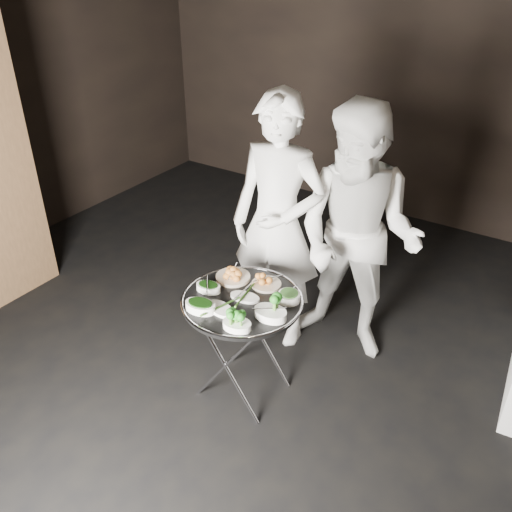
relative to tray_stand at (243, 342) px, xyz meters
The scene contains 16 objects.
floor 0.61m from the tray_stand, 85.55° to the right, with size 6.00×7.00×0.05m, color black.
wall_back 3.28m from the tray_stand, 89.37° to the left, with size 6.00×0.05×3.00m, color black.
tray_stand is the anchor object (origin of this frame).
serving_tray 0.32m from the tray_stand, ahead, with size 0.72×0.72×0.04m.
potato_plate_a 0.43m from the tray_stand, 138.67° to the left, with size 0.22×0.22×0.08m.
potato_plate_b 0.41m from the tray_stand, 78.22° to the left, with size 0.19×0.19×0.07m.
greens_bowl 0.46m from the tray_stand, 30.48° to the left, with size 0.13×0.13×0.08m.
asparagus_plate_a 0.35m from the tray_stand, 57.37° to the left, with size 0.20×0.13×0.04m.
asparagus_plate_b 0.38m from the tray_stand, 104.53° to the right, with size 0.22×0.16×0.04m.
spinach_bowl_a 0.42m from the tray_stand, behind, with size 0.17×0.12×0.06m.
spinach_bowl_b 0.45m from the tray_stand, 122.18° to the right, with size 0.20×0.15×0.08m.
broccoli_bowl_a 0.44m from the tray_stand, 13.57° to the right, with size 0.20×0.15×0.08m.
broccoli_bowl_b 0.45m from the tray_stand, 61.35° to the right, with size 0.18×0.14×0.07m.
serving_utensils 0.39m from the tray_stand, 76.29° to the left, with size 0.59×0.42×0.01m.
waiter_left 0.83m from the tray_stand, 102.96° to the left, with size 0.66×0.43×1.80m, color silver.
waiter_right 1.00m from the tray_stand, 65.19° to the left, with size 0.86×0.67×1.77m, color silver.
Camera 1 is at (1.46, -1.70, 2.58)m, focal length 38.00 mm.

